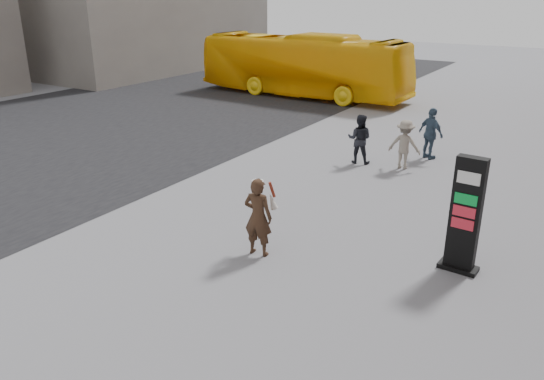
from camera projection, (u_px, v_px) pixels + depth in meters
The scene contains 8 objects.
ground at pixel (286, 250), 11.87m from camera, with size 100.00×100.00×0.00m, color #9E9EA3.
road at pixel (81, 127), 22.28m from camera, with size 16.00×60.00×0.01m, color black.
info_pylon at pixel (465, 216), 10.61m from camera, with size 0.81×0.44×2.45m.
woman at pixel (258, 216), 11.38m from camera, with size 0.72×0.67×1.77m.
bus at pixel (303, 65), 28.29m from camera, with size 2.74×11.70×3.26m, color yellow.
pedestrian_a at pixel (359, 139), 17.51m from camera, with size 0.80×0.62×1.64m, color black.
pedestrian_b at pixel (405, 145), 16.96m from camera, with size 1.03×0.59×1.59m, color gray.
pedestrian_c at pixel (431, 134), 17.92m from camera, with size 1.03×0.43×1.75m, color #41576D.
Camera 1 is at (5.36, -9.16, 5.48)m, focal length 35.00 mm.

